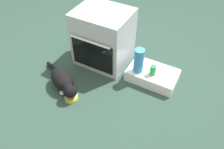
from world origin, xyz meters
The scene contains 7 objects.
ground centered at (0.00, 0.00, 0.00)m, with size 8.00×8.00×0.00m, color #284238.
oven centered at (-0.05, 0.37, 0.34)m, with size 0.62×0.56×0.69m.
pantry_cabinet centered at (0.62, 0.34, 0.07)m, with size 0.57×0.35×0.13m, color white.
food_bowl centered at (-0.03, -0.36, 0.03)m, with size 0.14×0.14×0.08m.
cat centered at (-0.19, -0.27, 0.12)m, with size 0.68×0.41×0.22m.
soda_can centered at (0.63, 0.28, 0.19)m, with size 0.07×0.07×0.12m, color green.
water_bottle centered at (0.47, 0.26, 0.28)m, with size 0.11×0.11×0.30m, color #388CD1.
Camera 1 is at (1.10, -1.53, 1.91)m, focal length 36.14 mm.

